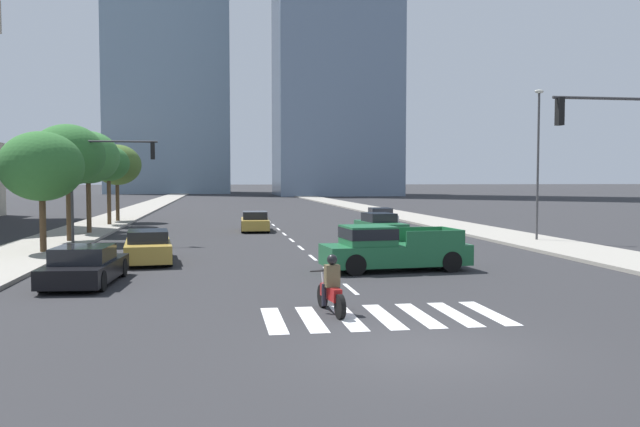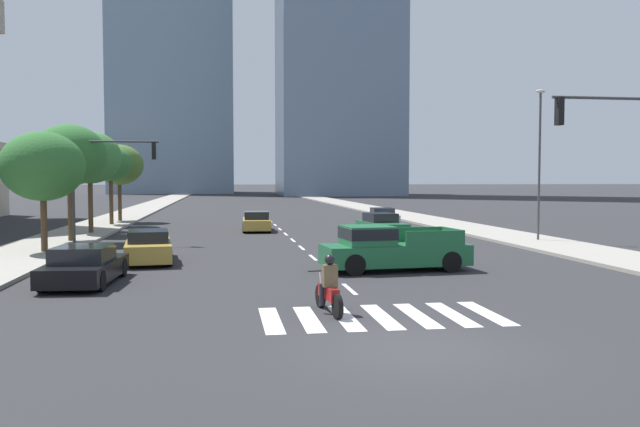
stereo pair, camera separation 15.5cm
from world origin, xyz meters
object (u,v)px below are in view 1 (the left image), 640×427
sedan_silver_3 (381,216)px  pickup_truck (388,249)px  street_tree_second (68,155)px  street_tree_nearest (42,166)px  traffic_signal_far (105,168)px  street_tree_third (88,158)px  street_tree_fifth (117,165)px  motorcycle_lead (331,290)px  street_tree_fourth (108,164)px  traffic_signal_near (639,146)px  sedan_black_4 (85,267)px  sedan_gold_0 (148,247)px  sedan_green_1 (380,226)px  street_lamp_east (538,154)px  sedan_gold_2 (255,222)px

sedan_silver_3 → pickup_truck: bearing=-10.3°
street_tree_second → street_tree_nearest: bearing=-90.0°
traffic_signal_far → street_tree_second: bearing=151.1°
traffic_signal_far → street_tree_third: street_tree_third is taller
street_tree_fifth → pickup_truck: bearing=-64.3°
motorcycle_lead → street_tree_fourth: size_ratio=0.37×
traffic_signal_near → street_tree_fourth: bearing=-52.6°
sedan_black_4 → traffic_signal_far: bearing=10.3°
motorcycle_lead → traffic_signal_near: (11.01, 3.74, 3.87)m
sedan_gold_0 → street_tree_third: size_ratio=0.80×
sedan_green_1 → sedan_black_4: sedan_green_1 is taller
traffic_signal_near → street_tree_third: (-21.47, 20.81, 0.20)m
traffic_signal_near → traffic_signal_far: traffic_signal_near is taller
sedan_green_1 → street_tree_nearest: (-17.05, -6.65, 3.29)m
pickup_truck → street_lamp_east: (10.60, 9.15, 3.90)m
traffic_signal_near → traffic_signal_far: size_ratio=1.13×
pickup_truck → sedan_gold_0: pickup_truck is taller
street_lamp_east → street_tree_fifth: bearing=141.3°
pickup_truck → sedan_black_4: pickup_truck is taller
sedan_black_4 → street_tree_fourth: 26.80m
sedan_black_4 → street_lamp_east: size_ratio=0.57×
sedan_gold_2 → street_tree_third: bearing=100.2°
pickup_truck → sedan_silver_3: (6.06, 24.75, -0.26)m
sedan_silver_3 → street_tree_fifth: 20.66m
motorcycle_lead → pickup_truck: pickup_truck is taller
traffic_signal_far → street_tree_fourth: (-2.02, 13.61, 0.50)m
sedan_gold_0 → street_tree_nearest: street_tree_nearest is taller
sedan_silver_3 → street_tree_third: (-19.89, -7.24, 4.11)m
sedan_gold_2 → sedan_silver_3: 11.45m
sedan_black_4 → street_tree_third: size_ratio=0.74×
traffic_signal_near → street_tree_nearest: bearing=-26.1°
traffic_signal_near → street_tree_third: size_ratio=1.03×
street_tree_nearest → street_tree_third: 10.33m
street_tree_fourth → street_tree_fifth: bearing=90.0°
sedan_green_1 → traffic_signal_near: traffic_signal_near is taller
motorcycle_lead → sedan_gold_2: 25.98m
street_lamp_east → street_tree_fifth: 31.31m
sedan_gold_2 → traffic_signal_far: size_ratio=0.82×
sedan_gold_0 → street_tree_fifth: 25.52m
traffic_signal_near → street_tree_nearest: 23.91m
sedan_green_1 → street_tree_fourth: (-17.05, 10.95, 3.82)m
traffic_signal_far → street_tree_fourth: 13.77m
sedan_black_4 → street_tree_fourth: size_ratio=0.81×
street_lamp_east → traffic_signal_near: bearing=-103.4°
sedan_gold_0 → sedan_black_4: (-1.39, -5.44, -0.03)m
street_tree_fifth → street_lamp_east: bearing=-38.7°
street_tree_nearest → street_tree_fifth: street_tree_fifth is taller
street_tree_nearest → street_tree_third: bearing=90.0°
sedan_gold_0 → street_tree_third: street_tree_third is taller
street_tree_fourth → street_tree_fifth: street_tree_fifth is taller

